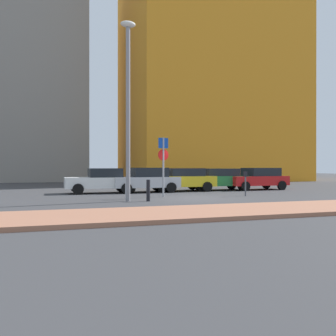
{
  "coord_description": "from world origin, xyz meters",
  "views": [
    {
      "loc": [
        -7.0,
        -16.99,
        1.59
      ],
      "look_at": [
        -0.22,
        3.88,
        1.54
      ],
      "focal_mm": 38.34,
      "sensor_mm": 36.0,
      "label": 1
    }
  ],
  "objects_px": {
    "parking_sign_post": "(163,159)",
    "traffic_bollard_mid": "(127,189)",
    "parked_car_white": "(103,181)",
    "traffic_bollard_near": "(148,190)",
    "parked_car_yellow": "(183,179)",
    "parked_car_silver": "(147,180)",
    "street_lamp": "(128,97)",
    "parked_car_red": "(258,178)",
    "parking_meter": "(245,180)",
    "parked_car_green": "(218,179)"
  },
  "relations": [
    {
      "from": "parked_car_white",
      "to": "traffic_bollard_mid",
      "type": "bearing_deg",
      "value": -84.31
    },
    {
      "from": "parked_car_yellow",
      "to": "traffic_bollard_mid",
      "type": "bearing_deg",
      "value": -134.16
    },
    {
      "from": "street_lamp",
      "to": "parked_car_yellow",
      "type": "bearing_deg",
      "value": 49.88
    },
    {
      "from": "parked_car_yellow",
      "to": "parking_meter",
      "type": "relative_size",
      "value": 3.28
    },
    {
      "from": "parked_car_white",
      "to": "parked_car_silver",
      "type": "distance_m",
      "value": 2.72
    },
    {
      "from": "parked_car_yellow",
      "to": "parking_sign_post",
      "type": "bearing_deg",
      "value": -122.93
    },
    {
      "from": "parking_sign_post",
      "to": "traffic_bollard_mid",
      "type": "height_order",
      "value": "parking_sign_post"
    },
    {
      "from": "parked_car_white",
      "to": "parked_car_green",
      "type": "relative_size",
      "value": 1.01
    },
    {
      "from": "parked_car_white",
      "to": "parking_sign_post",
      "type": "relative_size",
      "value": 1.42
    },
    {
      "from": "parking_meter",
      "to": "parked_car_green",
      "type": "bearing_deg",
      "value": 81.04
    },
    {
      "from": "street_lamp",
      "to": "traffic_bollard_near",
      "type": "distance_m",
      "value": 4.44
    },
    {
      "from": "parked_car_silver",
      "to": "parking_meter",
      "type": "bearing_deg",
      "value": -46.28
    },
    {
      "from": "parked_car_silver",
      "to": "parking_meter",
      "type": "xyz_separation_m",
      "value": [
        4.41,
        -4.62,
        0.08
      ]
    },
    {
      "from": "parked_car_red",
      "to": "street_lamp",
      "type": "bearing_deg",
      "value": -151.63
    },
    {
      "from": "parked_car_white",
      "to": "parking_meter",
      "type": "bearing_deg",
      "value": -33.54
    },
    {
      "from": "parked_car_green",
      "to": "traffic_bollard_mid",
      "type": "relative_size",
      "value": 4.5
    },
    {
      "from": "street_lamp",
      "to": "parked_car_white",
      "type": "bearing_deg",
      "value": 93.83
    },
    {
      "from": "parked_car_yellow",
      "to": "parked_car_red",
      "type": "height_order",
      "value": "parked_car_red"
    },
    {
      "from": "parked_car_white",
      "to": "parked_car_yellow",
      "type": "height_order",
      "value": "same"
    },
    {
      "from": "parked_car_white",
      "to": "parked_car_yellow",
      "type": "xyz_separation_m",
      "value": [
        5.23,
        0.07,
        0.02
      ]
    },
    {
      "from": "parked_car_white",
      "to": "traffic_bollard_near",
      "type": "distance_m",
      "value": 6.11
    },
    {
      "from": "street_lamp",
      "to": "traffic_bollard_near",
      "type": "height_order",
      "value": "street_lamp"
    },
    {
      "from": "parked_car_red",
      "to": "parking_meter",
      "type": "xyz_separation_m",
      "value": [
        -3.71,
        -4.69,
        0.08
      ]
    },
    {
      "from": "parked_car_green",
      "to": "traffic_bollard_mid",
      "type": "distance_m",
      "value": 9.12
    },
    {
      "from": "parked_car_white",
      "to": "parked_car_silver",
      "type": "xyz_separation_m",
      "value": [
        2.72,
        -0.11,
        0.03
      ]
    },
    {
      "from": "parked_car_red",
      "to": "traffic_bollard_near",
      "type": "xyz_separation_m",
      "value": [
        -9.56,
        -5.93,
        -0.3
      ]
    },
    {
      "from": "parked_car_white",
      "to": "parked_car_green",
      "type": "height_order",
      "value": "parked_car_white"
    },
    {
      "from": "traffic_bollard_near",
      "to": "traffic_bollard_mid",
      "type": "relative_size",
      "value": 1.01
    },
    {
      "from": "parked_car_silver",
      "to": "traffic_bollard_near",
      "type": "height_order",
      "value": "parked_car_silver"
    },
    {
      "from": "parked_car_red",
      "to": "parked_car_yellow",
      "type": "bearing_deg",
      "value": 178.93
    },
    {
      "from": "parked_car_white",
      "to": "parked_car_silver",
      "type": "relative_size",
      "value": 1.09
    },
    {
      "from": "parking_meter",
      "to": "parked_car_red",
      "type": "bearing_deg",
      "value": 51.67
    },
    {
      "from": "parked_car_green",
      "to": "parking_meter",
      "type": "height_order",
      "value": "parked_car_green"
    },
    {
      "from": "street_lamp",
      "to": "traffic_bollard_near",
      "type": "bearing_deg",
      "value": -17.64
    },
    {
      "from": "street_lamp",
      "to": "traffic_bollard_mid",
      "type": "xyz_separation_m",
      "value": [
        0.1,
        0.86,
        -4.35
      ]
    },
    {
      "from": "parked_car_red",
      "to": "parking_sign_post",
      "type": "distance_m",
      "value": 9.14
    },
    {
      "from": "traffic_bollard_mid",
      "to": "parking_meter",
      "type": "bearing_deg",
      "value": 0.8
    },
    {
      "from": "parked_car_red",
      "to": "parking_meter",
      "type": "distance_m",
      "value": 5.98
    },
    {
      "from": "parked_car_silver",
      "to": "parked_car_yellow",
      "type": "distance_m",
      "value": 2.52
    },
    {
      "from": "parked_car_white",
      "to": "street_lamp",
      "type": "xyz_separation_m",
      "value": [
        0.38,
        -5.68,
        4.07
      ]
    },
    {
      "from": "parking_sign_post",
      "to": "street_lamp",
      "type": "height_order",
      "value": "street_lamp"
    },
    {
      "from": "parked_car_white",
      "to": "parked_car_red",
      "type": "bearing_deg",
      "value": -0.17
    },
    {
      "from": "parked_car_yellow",
      "to": "traffic_bollard_mid",
      "type": "height_order",
      "value": "parked_car_yellow"
    },
    {
      "from": "parked_car_red",
      "to": "parked_car_green",
      "type": "bearing_deg",
      "value": 171.29
    },
    {
      "from": "parked_car_white",
      "to": "traffic_bollard_mid",
      "type": "distance_m",
      "value": 4.85
    },
    {
      "from": "parking_meter",
      "to": "street_lamp",
      "type": "distance_m",
      "value": 7.89
    },
    {
      "from": "parked_car_yellow",
      "to": "parking_meter",
      "type": "bearing_deg",
      "value": -68.41
    },
    {
      "from": "parked_car_red",
      "to": "street_lamp",
      "type": "xyz_separation_m",
      "value": [
        -10.46,
        -5.65,
        4.04
      ]
    },
    {
      "from": "parked_car_white",
      "to": "parked_car_red",
      "type": "distance_m",
      "value": 10.84
    },
    {
      "from": "parked_car_yellow",
      "to": "parking_sign_post",
      "type": "height_order",
      "value": "parking_sign_post"
    }
  ]
}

